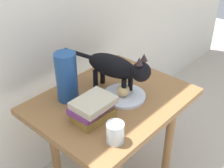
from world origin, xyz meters
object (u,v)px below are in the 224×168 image
object	(u,v)px
green_vase	(67,77)
candle_jar	(115,134)
bread_roll	(123,90)
cat	(117,68)
plate	(124,96)
book_stack	(93,109)
tv_remote	(113,69)
side_table	(112,114)

from	to	relation	value
green_vase	candle_jar	world-z (taller)	green_vase
bread_roll	cat	world-z (taller)	cat
plate	bread_roll	size ratio (longest dim) A/B	2.56
cat	candle_jar	xyz separation A→B (m)	(-0.27, -0.22, -0.09)
bread_roll	green_vase	world-z (taller)	green_vase
book_stack	tv_remote	xyz separation A→B (m)	(0.37, 0.22, -0.04)
plate	cat	size ratio (longest dim) A/B	0.43
tv_remote	candle_jar	bearing A→B (deg)	-119.11
candle_jar	cat	bearing A→B (deg)	39.79
cat	book_stack	distance (m)	0.25
plate	tv_remote	world-z (taller)	tv_remote
candle_jar	tv_remote	world-z (taller)	candle_jar
cat	tv_remote	world-z (taller)	cat
cat	green_vase	size ratio (longest dim) A/B	2.03
side_table	candle_jar	size ratio (longest dim) A/B	8.57
book_stack	plate	bearing A→B (deg)	1.03
plate	bread_roll	world-z (taller)	bread_roll
plate	candle_jar	distance (m)	0.30
side_table	bread_roll	bearing A→B (deg)	-35.57
plate	bread_roll	bearing A→B (deg)	125.72
bread_roll	candle_jar	size ratio (longest dim) A/B	0.94
plate	cat	world-z (taller)	cat
bread_roll	cat	size ratio (longest dim) A/B	0.17
side_table	book_stack	size ratio (longest dim) A/B	4.06
plate	green_vase	distance (m)	0.28
bread_roll	candle_jar	xyz separation A→B (m)	(-0.25, -0.17, -0.00)
side_table	cat	size ratio (longest dim) A/B	1.53
book_stack	green_vase	bearing A→B (deg)	81.85
cat	bread_roll	bearing A→B (deg)	-108.23
side_table	candle_jar	world-z (taller)	candle_jar
cat	candle_jar	world-z (taller)	cat
plate	tv_remote	bearing A→B (deg)	53.35
book_stack	cat	bearing A→B (deg)	14.84
bread_roll	book_stack	xyz separation A→B (m)	(-0.21, -0.01, 0.01)
bread_roll	tv_remote	distance (m)	0.26
side_table	book_stack	xyz separation A→B (m)	(-0.16, -0.04, 0.14)
tv_remote	cat	bearing A→B (deg)	-114.31
book_stack	tv_remote	distance (m)	0.43
book_stack	candle_jar	bearing A→B (deg)	-104.68
side_table	tv_remote	world-z (taller)	tv_remote
plate	candle_jar	size ratio (longest dim) A/B	2.41
plate	cat	distance (m)	0.14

